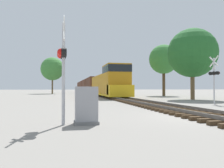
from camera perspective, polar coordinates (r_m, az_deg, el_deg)
ground_plane at (r=11.15m, az=22.96°, el=-7.93°), size 400.00×400.00×0.00m
rail_track_bed at (r=11.13m, az=22.95°, el=-7.24°), size 2.60×160.00×0.31m
freight_train at (r=63.30m, az=-6.10°, el=-0.51°), size 2.98×78.20×4.37m
crossing_signal_near at (r=8.21m, az=-12.77°, el=6.38°), size 0.36×1.01×3.90m
crossing_signal_far at (r=20.23m, az=25.16°, el=2.10°), size 0.50×1.01×4.05m
relay_cabinet at (r=8.29m, az=-6.74°, el=-5.61°), size 0.91×0.68×1.40m
tree_far_right at (r=27.91m, az=20.25°, el=7.59°), size 5.83×5.83×8.45m
tree_mid_background at (r=39.92m, az=13.35°, el=6.27°), size 5.17×5.17×9.06m
tree_deep_background at (r=55.49m, az=-15.30°, el=3.82°), size 5.65×5.65×8.90m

